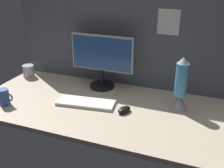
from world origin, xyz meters
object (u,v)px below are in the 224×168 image
(mouse, at_px, (124,110))
(mug_ceramic_blue, at_px, (4,97))
(keyboard, at_px, (86,103))
(lava_lamp, at_px, (180,88))
(mug_steel, at_px, (29,71))
(monitor, at_px, (102,59))

(mouse, bearing_deg, mug_ceramic_blue, -144.00)
(keyboard, distance_m, lava_lamp, 0.60)
(keyboard, bearing_deg, mug_steel, 149.77)
(keyboard, height_order, mug_ceramic_blue, mug_ceramic_blue)
(monitor, relative_size, keyboard, 1.23)
(monitor, xyz_separation_m, mug_ceramic_blue, (-0.47, -0.48, -0.16))
(mug_ceramic_blue, bearing_deg, monitor, 45.50)
(lava_lamp, bearing_deg, monitor, 166.48)
(mug_ceramic_blue, xyz_separation_m, lava_lamp, (1.04, 0.34, 0.09))
(monitor, bearing_deg, mug_ceramic_blue, -134.50)
(keyboard, bearing_deg, monitor, 83.89)
(keyboard, relative_size, lava_lamp, 1.11)
(mouse, distance_m, mug_ceramic_blue, 0.76)
(monitor, height_order, keyboard, monitor)
(mouse, bearing_deg, mug_steel, -174.43)
(monitor, distance_m, mug_steel, 0.65)
(monitor, xyz_separation_m, lava_lamp, (0.57, -0.14, -0.07))
(mug_steel, bearing_deg, lava_lamp, -5.15)
(keyboard, xyz_separation_m, mug_ceramic_blue, (-0.48, -0.19, 0.04))
(keyboard, relative_size, mug_ceramic_blue, 3.51)
(monitor, height_order, mouse, monitor)
(mouse, distance_m, mug_steel, 0.94)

